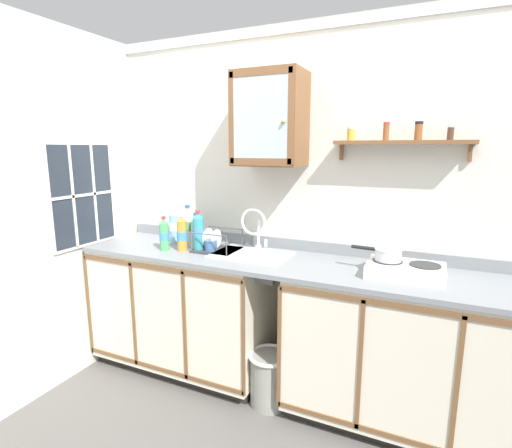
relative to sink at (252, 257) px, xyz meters
The scene contains 22 objects.
floor 1.09m from the sink, 58.75° to the right, with size 6.06×6.06×0.00m, color #565451.
back_wall 0.51m from the sink, 46.05° to the left, with size 3.66×0.07×2.53m.
side_wall_left 1.49m from the sink, 151.45° to the right, with size 0.05×3.52×2.53m, color silver.
lower_cabinet_run 0.74m from the sink, behind, with size 1.36×0.61×0.93m.
lower_cabinet_run_right 1.17m from the sink, ahead, with size 1.47×0.61×0.93m.
countertop 0.28m from the sink, ahead, with size 3.02×0.63×0.03m, color gray.
backsplash 0.38m from the sink, 42.35° to the left, with size 3.02×0.02×0.08m, color gray.
sink is the anchor object (origin of this frame).
hot_plate_stove 1.01m from the sink, ahead, with size 0.43×0.30×0.08m.
saucepan 0.91m from the sink, ahead, with size 0.30×0.16×0.07m.
bottle_soda_green_0 0.66m from the sink, 166.74° to the right, with size 0.07×0.07×0.25m.
bottle_detergent_teal_1 0.43m from the sink, behind, with size 0.08×0.08×0.30m.
bottle_water_blue_2 0.71m from the sink, behind, with size 0.08×0.08×0.28m.
bottle_water_clear_3 0.50m from the sink, behind, with size 0.07×0.07×0.26m.
bottle_juice_amber_4 0.54m from the sink, 168.12° to the right, with size 0.08×0.08×0.27m.
bottle_opaque_white_5 0.60m from the sink, behind, with size 0.08×0.08×0.31m.
dish_rack 0.29m from the sink, behind, with size 0.31×0.27×0.16m.
mug 0.31m from the sink, 169.49° to the right, with size 0.12×0.09×0.09m.
wall_cabinet 0.95m from the sink, 47.96° to the left, with size 0.46×0.35×0.61m.
spice_shelf 1.23m from the sink, 11.92° to the left, with size 0.81×0.14×0.23m.
window 1.35m from the sink, 166.58° to the right, with size 0.03×0.58×0.78m.
trash_bin 0.81m from the sink, 41.73° to the right, with size 0.29×0.29×0.37m.
Camera 1 is at (0.84, -1.91, 1.70)m, focal length 27.24 mm.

